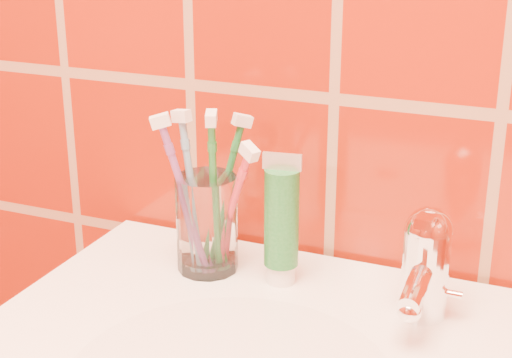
% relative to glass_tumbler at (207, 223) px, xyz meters
% --- Properties ---
extents(glass_tumbler, '(0.08, 0.08, 0.11)m').
position_rel_glass_tumbler_xyz_m(glass_tumbler, '(0.00, 0.00, 0.00)').
color(glass_tumbler, white).
rests_on(glass_tumbler, pedestal_sink).
extents(toothpaste_tube, '(0.04, 0.04, 0.15)m').
position_rel_glass_tumbler_xyz_m(toothpaste_tube, '(0.09, 0.00, 0.01)').
color(toothpaste_tube, white).
rests_on(toothpaste_tube, pedestal_sink).
extents(faucet, '(0.05, 0.11, 0.12)m').
position_rel_glass_tumbler_xyz_m(faucet, '(0.25, -0.01, 0.01)').
color(faucet, white).
rests_on(faucet, pedestal_sink).
extents(toothbrush_0, '(0.07, 0.06, 0.20)m').
position_rel_glass_tumbler_xyz_m(toothbrush_0, '(-0.01, -0.01, 0.04)').
color(toothbrush_0, '#6FA1C6').
rests_on(toothbrush_0, glass_tumbler).
extents(toothbrush_1, '(0.12, 0.12, 0.19)m').
position_rel_glass_tumbler_xyz_m(toothbrush_1, '(0.01, 0.02, 0.03)').
color(toothbrush_1, '#1E7133').
rests_on(toothbrush_1, glass_tumbler).
extents(toothbrush_2, '(0.12, 0.10, 0.20)m').
position_rel_glass_tumbler_xyz_m(toothbrush_2, '(-0.02, -0.02, 0.04)').
color(toothbrush_2, '#7C408B').
rests_on(toothbrush_2, glass_tumbler).
extents(toothbrush_3, '(0.14, 0.13, 0.18)m').
position_rel_glass_tumbler_xyz_m(toothbrush_3, '(0.03, -0.01, 0.03)').
color(toothbrush_3, '#C1293B').
rests_on(toothbrush_3, glass_tumbler).
extents(toothbrush_4, '(0.06, 0.08, 0.21)m').
position_rel_glass_tumbler_xyz_m(toothbrush_4, '(0.01, -0.01, 0.04)').
color(toothbrush_4, '#207B2E').
rests_on(toothbrush_4, glass_tumbler).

